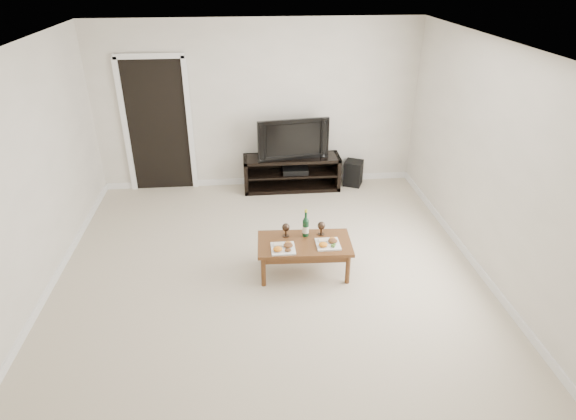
# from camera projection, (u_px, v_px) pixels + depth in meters

# --- Properties ---
(floor) EXTENTS (5.50, 5.50, 0.00)m
(floor) POSITION_uv_depth(u_px,v_px,m) (270.00, 280.00, 5.62)
(floor) COLOR #BAAB96
(floor) RESTS_ON ground
(back_wall) EXTENTS (5.00, 0.04, 2.60)m
(back_wall) POSITION_uv_depth(u_px,v_px,m) (258.00, 106.00, 7.45)
(back_wall) COLOR silver
(back_wall) RESTS_ON ground
(ceiling) EXTENTS (5.00, 5.50, 0.04)m
(ceiling) POSITION_uv_depth(u_px,v_px,m) (266.00, 47.00, 4.40)
(ceiling) COLOR white
(ceiling) RESTS_ON back_wall
(doorway) EXTENTS (0.90, 0.02, 2.05)m
(doorway) POSITION_uv_depth(u_px,v_px,m) (158.00, 127.00, 7.42)
(doorway) COLOR black
(doorway) RESTS_ON ground
(media_console) EXTENTS (1.53, 0.45, 0.55)m
(media_console) POSITION_uv_depth(u_px,v_px,m) (292.00, 173.00, 7.73)
(media_console) COLOR black
(media_console) RESTS_ON ground
(television) EXTENTS (1.12, 0.28, 0.64)m
(television) POSITION_uv_depth(u_px,v_px,m) (292.00, 137.00, 7.46)
(television) COLOR black
(television) RESTS_ON media_console
(av_receiver) EXTENTS (0.41, 0.32, 0.08)m
(av_receiver) POSITION_uv_depth(u_px,v_px,m) (295.00, 170.00, 7.71)
(av_receiver) COLOR black
(av_receiver) RESTS_ON media_console
(subwoofer) EXTENTS (0.36, 0.36, 0.41)m
(subwoofer) POSITION_uv_depth(u_px,v_px,m) (353.00, 173.00, 7.90)
(subwoofer) COLOR black
(subwoofer) RESTS_ON ground
(coffee_table) EXTENTS (1.11, 0.64, 0.42)m
(coffee_table) POSITION_uv_depth(u_px,v_px,m) (304.00, 257.00, 5.67)
(coffee_table) COLOR #5C3019
(coffee_table) RESTS_ON ground
(plate_left) EXTENTS (0.27, 0.27, 0.07)m
(plate_left) POSITION_uv_depth(u_px,v_px,m) (283.00, 247.00, 5.43)
(plate_left) COLOR white
(plate_left) RESTS_ON coffee_table
(plate_right) EXTENTS (0.27, 0.27, 0.07)m
(plate_right) POSITION_uv_depth(u_px,v_px,m) (328.00, 242.00, 5.51)
(plate_right) COLOR white
(plate_right) RESTS_ON coffee_table
(wine_bottle) EXTENTS (0.07, 0.07, 0.35)m
(wine_bottle) POSITION_uv_depth(u_px,v_px,m) (306.00, 223.00, 5.63)
(wine_bottle) COLOR #0E331A
(wine_bottle) RESTS_ON coffee_table
(goblet_left) EXTENTS (0.09, 0.09, 0.17)m
(goblet_left) POSITION_uv_depth(u_px,v_px,m) (286.00, 230.00, 5.66)
(goblet_left) COLOR #33251C
(goblet_left) RESTS_ON coffee_table
(goblet_right) EXTENTS (0.09, 0.09, 0.17)m
(goblet_right) POSITION_uv_depth(u_px,v_px,m) (321.00, 228.00, 5.69)
(goblet_right) COLOR #33251C
(goblet_right) RESTS_ON coffee_table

